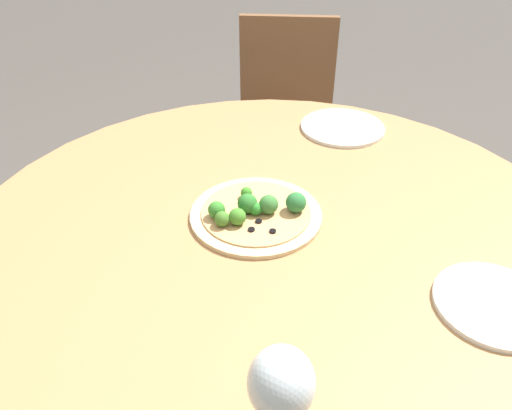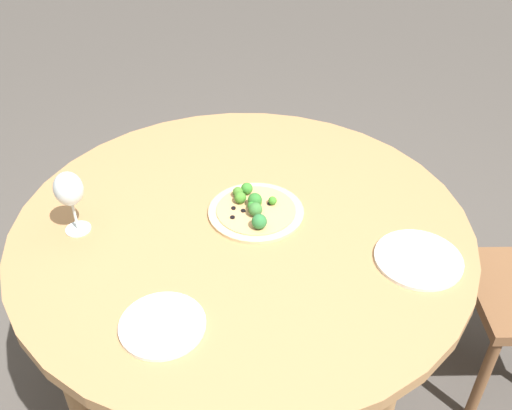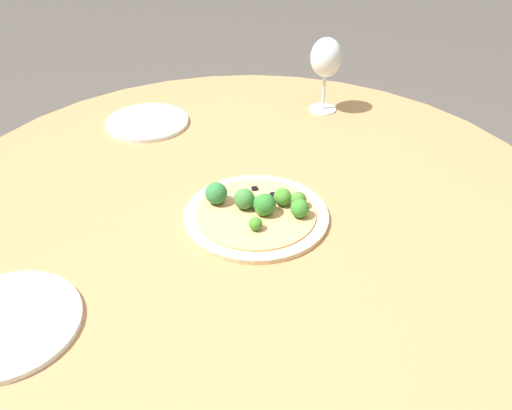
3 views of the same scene
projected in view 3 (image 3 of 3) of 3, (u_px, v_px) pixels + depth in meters
The scene contains 5 objects.
dining_table at pixel (247, 222), 1.19m from camera, with size 1.33×1.33×0.74m.
pizza at pixel (257, 211), 1.11m from camera, with size 0.28×0.28×0.06m.
wine_glass at pixel (326, 59), 1.43m from camera, with size 0.08×0.08×0.19m.
plate_near at pixel (147, 122), 1.44m from camera, with size 0.21×0.21×0.01m.
plate_far at pixel (5, 324), 0.88m from camera, with size 0.23×0.23×0.01m.
Camera 3 is at (-0.56, 0.77, 1.40)m, focal length 40.00 mm.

